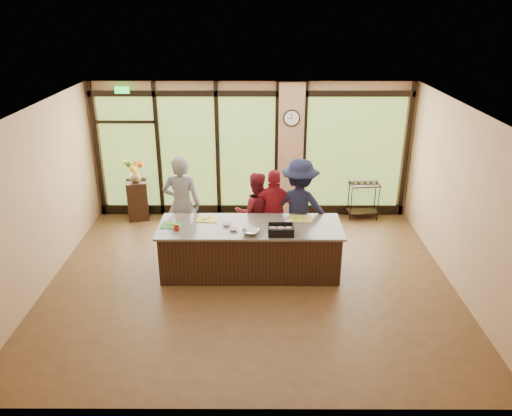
{
  "coord_description": "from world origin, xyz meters",
  "views": [
    {
      "loc": [
        0.13,
        -7.61,
        4.55
      ],
      "look_at": [
        0.1,
        0.4,
        1.21
      ],
      "focal_mm": 35.0,
      "sensor_mm": 36.0,
      "label": 1
    }
  ],
  "objects_px": {
    "flower_stand": "(138,200)",
    "bar_cart": "(364,195)",
    "roasting_pan": "(281,232)",
    "island_base": "(250,250)",
    "cook_right": "(299,208)",
    "cook_left": "(182,205)"
  },
  "relations": [
    {
      "from": "island_base",
      "to": "cook_left",
      "type": "bearing_deg",
      "value": 147.3
    },
    {
      "from": "bar_cart",
      "to": "roasting_pan",
      "type": "bearing_deg",
      "value": -132.5
    },
    {
      "from": "cook_right",
      "to": "bar_cart",
      "type": "distance_m",
      "value": 2.38
    },
    {
      "from": "roasting_pan",
      "to": "bar_cart",
      "type": "height_order",
      "value": "roasting_pan"
    },
    {
      "from": "flower_stand",
      "to": "bar_cart",
      "type": "distance_m",
      "value": 5.04
    },
    {
      "from": "cook_left",
      "to": "flower_stand",
      "type": "xyz_separation_m",
      "value": [
        -1.24,
        1.57,
        -0.53
      ]
    },
    {
      "from": "cook_right",
      "to": "roasting_pan",
      "type": "height_order",
      "value": "cook_right"
    },
    {
      "from": "roasting_pan",
      "to": "island_base",
      "type": "bearing_deg",
      "value": 147.04
    },
    {
      "from": "roasting_pan",
      "to": "flower_stand",
      "type": "height_order",
      "value": "roasting_pan"
    },
    {
      "from": "roasting_pan",
      "to": "bar_cart",
      "type": "relative_size",
      "value": 0.48
    },
    {
      "from": "cook_right",
      "to": "roasting_pan",
      "type": "relative_size",
      "value": 4.42
    },
    {
      "from": "cook_right",
      "to": "flower_stand",
      "type": "distance_m",
      "value": 3.88
    },
    {
      "from": "flower_stand",
      "to": "bar_cart",
      "type": "bearing_deg",
      "value": -12.09
    },
    {
      "from": "cook_left",
      "to": "bar_cart",
      "type": "height_order",
      "value": "cook_left"
    },
    {
      "from": "cook_right",
      "to": "bar_cart",
      "type": "bearing_deg",
      "value": -118.94
    },
    {
      "from": "cook_left",
      "to": "roasting_pan",
      "type": "height_order",
      "value": "cook_left"
    },
    {
      "from": "cook_right",
      "to": "roasting_pan",
      "type": "distance_m",
      "value": 1.13
    },
    {
      "from": "cook_right",
      "to": "flower_stand",
      "type": "height_order",
      "value": "cook_right"
    },
    {
      "from": "island_base",
      "to": "cook_left",
      "type": "xyz_separation_m",
      "value": [
        -1.31,
        0.84,
        0.53
      ]
    },
    {
      "from": "cook_right",
      "to": "flower_stand",
      "type": "relative_size",
      "value": 2.16
    },
    {
      "from": "island_base",
      "to": "flower_stand",
      "type": "distance_m",
      "value": 3.51
    },
    {
      "from": "cook_left",
      "to": "roasting_pan",
      "type": "xyz_separation_m",
      "value": [
        1.83,
        -1.17,
        -0.01
      ]
    }
  ]
}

